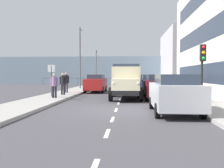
{
  "coord_description": "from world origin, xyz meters",
  "views": [
    {
      "loc": [
        -0.64,
        11.86,
        1.71
      ],
      "look_at": [
        0.67,
        -6.46,
        1.0
      ],
      "focal_mm": 39.03,
      "sensor_mm": 36.0,
      "label": 1
    }
  ],
  "objects_px": {
    "truck_vintage_cream": "(126,82)",
    "car_silver_kerbside_near": "(174,93)",
    "traffic_light_near": "(203,61)",
    "car_maroon_kerbside_1": "(158,86)",
    "pedestrian_with_bag": "(66,81)",
    "pedestrian_couple_a": "(63,82)",
    "lamp_post_far": "(96,64)",
    "street_sign": "(51,75)",
    "car_red_oppositeside_0": "(96,83)",
    "lamp_post_promenade": "(80,52)",
    "car_black_kerbside_3": "(146,82)",
    "pedestrian_couple_b": "(54,84)",
    "car_navy_kerbside_2": "(150,83)"
  },
  "relations": [
    {
      "from": "truck_vintage_cream",
      "to": "car_navy_kerbside_2",
      "type": "height_order",
      "value": "truck_vintage_cream"
    },
    {
      "from": "car_silver_kerbside_near",
      "to": "pedestrian_with_bag",
      "type": "relative_size",
      "value": 2.42
    },
    {
      "from": "truck_vintage_cream",
      "to": "car_silver_kerbside_near",
      "type": "height_order",
      "value": "truck_vintage_cream"
    },
    {
      "from": "truck_vintage_cream",
      "to": "lamp_post_far",
      "type": "height_order",
      "value": "lamp_post_far"
    },
    {
      "from": "car_silver_kerbside_near",
      "to": "car_navy_kerbside_2",
      "type": "distance_m",
      "value": 12.22
    },
    {
      "from": "truck_vintage_cream",
      "to": "pedestrian_couple_b",
      "type": "relative_size",
      "value": 3.45
    },
    {
      "from": "car_maroon_kerbside_1",
      "to": "pedestrian_couple_b",
      "type": "relative_size",
      "value": 2.5
    },
    {
      "from": "car_silver_kerbside_near",
      "to": "traffic_light_near",
      "type": "relative_size",
      "value": 1.32
    },
    {
      "from": "lamp_post_promenade",
      "to": "pedestrian_couple_a",
      "type": "bearing_deg",
      "value": 93.23
    },
    {
      "from": "car_black_kerbside_3",
      "to": "car_red_oppositeside_0",
      "type": "relative_size",
      "value": 0.98
    },
    {
      "from": "pedestrian_with_bag",
      "to": "lamp_post_far",
      "type": "distance_m",
      "value": 19.53
    },
    {
      "from": "pedestrian_with_bag",
      "to": "truck_vintage_cream",
      "type": "bearing_deg",
      "value": 143.16
    },
    {
      "from": "traffic_light_near",
      "to": "car_maroon_kerbside_1",
      "type": "bearing_deg",
      "value": -58.75
    },
    {
      "from": "car_navy_kerbside_2",
      "to": "traffic_light_near",
      "type": "bearing_deg",
      "value": 102.18
    },
    {
      "from": "car_silver_kerbside_near",
      "to": "lamp_post_far",
      "type": "relative_size",
      "value": 0.75
    },
    {
      "from": "car_silver_kerbside_near",
      "to": "lamp_post_far",
      "type": "height_order",
      "value": "lamp_post_far"
    },
    {
      "from": "pedestrian_couple_a",
      "to": "traffic_light_near",
      "type": "height_order",
      "value": "traffic_light_near"
    },
    {
      "from": "street_sign",
      "to": "truck_vintage_cream",
      "type": "bearing_deg",
      "value": 178.92
    },
    {
      "from": "pedestrian_couple_a",
      "to": "lamp_post_promenade",
      "type": "bearing_deg",
      "value": -86.77
    },
    {
      "from": "car_maroon_kerbside_1",
      "to": "car_black_kerbside_3",
      "type": "height_order",
      "value": "same"
    },
    {
      "from": "car_navy_kerbside_2",
      "to": "traffic_light_near",
      "type": "xyz_separation_m",
      "value": [
        -2.03,
        9.4,
        1.58
      ]
    },
    {
      "from": "car_black_kerbside_3",
      "to": "lamp_post_far",
      "type": "relative_size",
      "value": 0.81
    },
    {
      "from": "pedestrian_couple_a",
      "to": "car_black_kerbside_3",
      "type": "bearing_deg",
      "value": -123.89
    },
    {
      "from": "pedestrian_with_bag",
      "to": "street_sign",
      "type": "xyz_separation_m",
      "value": [
        0.04,
        3.84,
        0.5
      ]
    },
    {
      "from": "car_red_oppositeside_0",
      "to": "pedestrian_couple_b",
      "type": "height_order",
      "value": "pedestrian_couple_b"
    },
    {
      "from": "truck_vintage_cream",
      "to": "street_sign",
      "type": "relative_size",
      "value": 2.51
    },
    {
      "from": "lamp_post_promenade",
      "to": "lamp_post_far",
      "type": "bearing_deg",
      "value": -90.88
    },
    {
      "from": "car_black_kerbside_3",
      "to": "pedestrian_couple_a",
      "type": "relative_size",
      "value": 2.73
    },
    {
      "from": "car_black_kerbside_3",
      "to": "car_red_oppositeside_0",
      "type": "bearing_deg",
      "value": 47.05
    },
    {
      "from": "car_maroon_kerbside_1",
      "to": "street_sign",
      "type": "relative_size",
      "value": 1.82
    },
    {
      "from": "pedestrian_couple_b",
      "to": "pedestrian_couple_a",
      "type": "distance_m",
      "value": 2.54
    },
    {
      "from": "pedestrian_with_bag",
      "to": "lamp_post_far",
      "type": "relative_size",
      "value": 0.31
    },
    {
      "from": "lamp_post_far",
      "to": "car_silver_kerbside_near",
      "type": "bearing_deg",
      "value": 104.28
    },
    {
      "from": "car_red_oppositeside_0",
      "to": "street_sign",
      "type": "bearing_deg",
      "value": 70.97
    },
    {
      "from": "pedestrian_with_bag",
      "to": "street_sign",
      "type": "distance_m",
      "value": 3.87
    },
    {
      "from": "car_red_oppositeside_0",
      "to": "lamp_post_far",
      "type": "bearing_deg",
      "value": -82.34
    },
    {
      "from": "car_black_kerbside_3",
      "to": "traffic_light_near",
      "type": "height_order",
      "value": "traffic_light_near"
    },
    {
      "from": "truck_vintage_cream",
      "to": "car_silver_kerbside_near",
      "type": "xyz_separation_m",
      "value": [
        -2.2,
        5.97,
        -0.28
      ]
    },
    {
      "from": "car_maroon_kerbside_1",
      "to": "pedestrian_with_bag",
      "type": "relative_size",
      "value": 2.34
    },
    {
      "from": "pedestrian_couple_a",
      "to": "pedestrian_with_bag",
      "type": "distance_m",
      "value": 2.25
    },
    {
      "from": "car_maroon_kerbside_1",
      "to": "lamp_post_far",
      "type": "height_order",
      "value": "lamp_post_far"
    },
    {
      "from": "car_silver_kerbside_near",
      "to": "car_black_kerbside_3",
      "type": "height_order",
      "value": "same"
    },
    {
      "from": "car_red_oppositeside_0",
      "to": "lamp_post_promenade",
      "type": "relative_size",
      "value": 0.67
    },
    {
      "from": "pedestrian_couple_b",
      "to": "street_sign",
      "type": "height_order",
      "value": "street_sign"
    },
    {
      "from": "car_red_oppositeside_0",
      "to": "pedestrian_couple_b",
      "type": "relative_size",
      "value": 2.87
    },
    {
      "from": "lamp_post_promenade",
      "to": "car_black_kerbside_3",
      "type": "bearing_deg",
      "value": -170.65
    },
    {
      "from": "traffic_light_near",
      "to": "pedestrian_couple_b",
      "type": "bearing_deg",
      "value": -14.42
    },
    {
      "from": "car_silver_kerbside_near",
      "to": "car_navy_kerbside_2",
      "type": "height_order",
      "value": "same"
    },
    {
      "from": "pedestrian_couple_a",
      "to": "car_maroon_kerbside_1",
      "type": "bearing_deg",
      "value": 167.97
    },
    {
      "from": "car_silver_kerbside_near",
      "to": "car_maroon_kerbside_1",
      "type": "xyz_separation_m",
      "value": [
        0.0,
        -6.17,
        -0.0
      ]
    }
  ]
}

